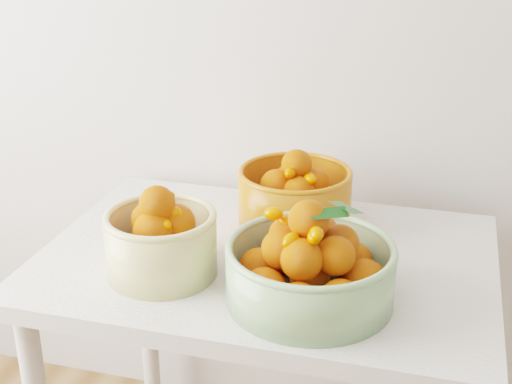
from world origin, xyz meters
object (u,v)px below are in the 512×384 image
at_px(table, 266,292).
at_px(bowl_orange, 295,197).
at_px(bowl_green, 310,267).
at_px(bowl_cream, 161,240).

bearing_deg(table, bowl_orange, 80.53).
distance_m(table, bowl_orange, 0.24).
xyz_separation_m(table, bowl_green, (0.13, -0.16, 0.17)).
relative_size(table, bowl_green, 2.27).
xyz_separation_m(bowl_cream, bowl_green, (0.32, -0.02, -0.00)).
distance_m(table, bowl_cream, 0.29).
bearing_deg(bowl_orange, bowl_green, -72.11).
xyz_separation_m(bowl_green, bowl_orange, (-0.10, 0.32, 0.00)).
bearing_deg(table, bowl_green, -51.35).
distance_m(table, bowl_green, 0.27).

